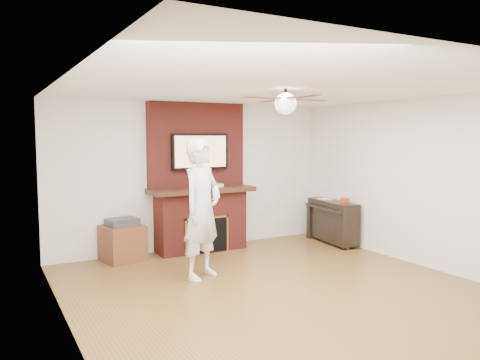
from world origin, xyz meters
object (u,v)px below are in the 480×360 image
fireplace (199,192)px  person (202,209)px  side_table (123,241)px  piano (332,220)px

fireplace → person: bearing=-112.7°
fireplace → person: 1.59m
person → side_table: size_ratio=2.81×
side_table → piano: size_ratio=0.55×
fireplace → piano: fireplace is taller
fireplace → person: fireplace is taller
side_table → person: bearing=-73.3°
person → fireplace: bearing=37.8°
person → piano: size_ratio=1.56×
fireplace → side_table: size_ratio=3.72×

